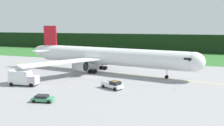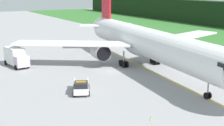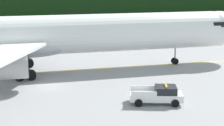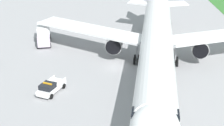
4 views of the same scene
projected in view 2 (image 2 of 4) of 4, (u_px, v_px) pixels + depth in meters
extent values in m
plane|color=gray|center=(112.00, 71.00, 60.86)|extent=(320.00, 320.00, 0.00)
cube|color=yellow|center=(147.00, 69.00, 62.02)|extent=(74.62, 10.75, 0.01)
cylinder|color=white|center=(148.00, 42.00, 60.91)|extent=(47.32, 11.62, 5.13)
ellipsoid|color=white|center=(102.00, 26.00, 83.64)|extent=(8.66, 4.95, 3.85)
ellipsoid|color=#B5BEC9|center=(142.00, 48.00, 63.37)|extent=(11.47, 6.84, 2.82)
cube|color=white|center=(182.00, 37.00, 72.25)|extent=(11.36, 22.63, 0.35)
cylinder|color=#AFAFAF|center=(170.00, 47.00, 68.44)|extent=(4.05, 3.44, 2.96)
cylinder|color=black|center=(174.00, 49.00, 66.72)|extent=(0.50, 2.71, 2.72)
cube|color=white|center=(72.00, 43.00, 63.75)|extent=(16.33, 21.22, 0.35)
cylinder|color=#AFAFAF|center=(100.00, 52.00, 63.23)|extent=(4.05, 3.44, 2.96)
cylinder|color=black|center=(104.00, 54.00, 61.51)|extent=(0.50, 2.71, 2.72)
cube|color=#B3151F|center=(106.00, 7.00, 79.80)|extent=(5.20, 1.16, 8.02)
cube|color=white|center=(118.00, 24.00, 82.30)|extent=(4.17, 6.54, 0.28)
cube|color=white|center=(93.00, 25.00, 80.03)|extent=(5.50, 6.85, 0.28)
cylinder|color=gray|center=(208.00, 87.00, 45.38)|extent=(0.20, 0.20, 2.42)
cylinder|color=black|center=(209.00, 95.00, 45.73)|extent=(0.92, 0.34, 0.90)
cylinder|color=black|center=(206.00, 96.00, 45.55)|extent=(0.92, 0.34, 0.90)
cylinder|color=gray|center=(155.00, 55.00, 65.84)|extent=(0.28, 0.28, 2.42)
cylinder|color=black|center=(155.00, 62.00, 65.35)|extent=(1.23, 0.46, 1.20)
cylinder|color=black|center=(158.00, 62.00, 65.59)|extent=(1.23, 0.46, 1.20)
cylinder|color=black|center=(152.00, 60.00, 66.62)|extent=(1.23, 0.46, 1.20)
cylinder|color=black|center=(155.00, 60.00, 66.87)|extent=(1.23, 0.46, 1.20)
cylinder|color=gray|center=(124.00, 57.00, 63.50)|extent=(0.28, 0.28, 2.42)
cylinder|color=black|center=(127.00, 64.00, 63.25)|extent=(1.23, 0.46, 1.20)
cylinder|color=black|center=(123.00, 65.00, 63.01)|extent=(1.23, 0.46, 1.20)
cylinder|color=black|center=(124.00, 63.00, 64.53)|extent=(1.23, 0.46, 1.20)
cylinder|color=black|center=(121.00, 63.00, 64.28)|extent=(1.23, 0.46, 1.20)
cube|color=white|center=(81.00, 88.00, 48.27)|extent=(5.59, 4.02, 0.70)
cube|color=black|center=(81.00, 85.00, 47.20)|extent=(2.68, 2.58, 0.70)
cube|color=white|center=(88.00, 81.00, 49.43)|extent=(2.32, 1.13, 0.45)
cube|color=white|center=(75.00, 81.00, 49.28)|extent=(2.32, 1.13, 0.45)
cube|color=orange|center=(81.00, 82.00, 47.11)|extent=(0.78, 1.39, 0.16)
cylinder|color=black|center=(89.00, 93.00, 46.71)|extent=(0.79, 0.53, 0.76)
cylinder|color=black|center=(74.00, 94.00, 46.54)|extent=(0.79, 0.53, 0.76)
cylinder|color=black|center=(88.00, 86.00, 50.15)|extent=(0.79, 0.53, 0.76)
cylinder|color=black|center=(74.00, 86.00, 49.99)|extent=(0.79, 0.53, 0.76)
cube|color=silver|center=(22.00, 61.00, 61.82)|extent=(2.22, 2.64, 2.00)
cube|color=white|center=(15.00, 55.00, 64.33)|extent=(5.15, 3.06, 3.11)
cylinder|color=#99999E|center=(17.00, 65.00, 63.94)|extent=(0.78, 0.21, 1.04)
cylinder|color=#99999E|center=(13.00, 63.00, 65.45)|extent=(0.78, 0.21, 1.04)
cylinder|color=black|center=(28.00, 66.00, 62.75)|extent=(0.93, 0.38, 0.90)
cylinder|color=black|center=(16.00, 68.00, 61.34)|extent=(0.93, 0.38, 0.90)
cylinder|color=black|center=(18.00, 61.00, 66.70)|extent=(0.93, 0.38, 0.90)
cylinder|color=black|center=(6.00, 63.00, 65.29)|extent=(0.93, 0.38, 0.90)
cylinder|color=yellow|center=(151.00, 119.00, 38.20)|extent=(0.10, 0.10, 0.37)
sphere|color=blue|center=(151.00, 117.00, 38.15)|extent=(0.12, 0.12, 0.12)
cylinder|color=yellow|center=(36.00, 53.00, 75.77)|extent=(0.10, 0.10, 0.33)
sphere|color=blue|center=(36.00, 53.00, 75.73)|extent=(0.12, 0.12, 0.12)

